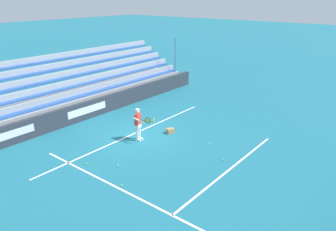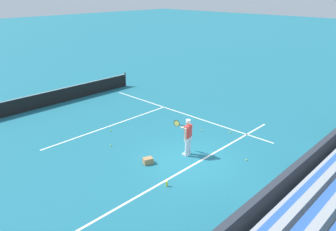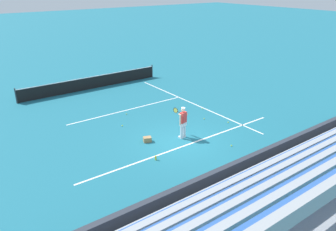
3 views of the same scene
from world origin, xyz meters
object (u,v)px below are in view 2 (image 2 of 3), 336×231
at_px(tennis_ball_stray_back, 111,131).
at_px(water_bottle, 167,184).
at_px(ball_box_cardboard, 148,161).
at_px(tennis_ball_by_box, 111,146).
at_px(tennis_net, 60,96).
at_px(tennis_ball_toward_net, 195,118).
at_px(tennis_ball_near_player, 246,160).
at_px(tennis_ball_on_baseline, 202,130).
at_px(tennis_ball_far_right, 230,132).
at_px(tennis_player, 188,137).

distance_m(tennis_ball_stray_back, water_bottle, 5.92).
bearing_deg(ball_box_cardboard, tennis_ball_stray_back, 76.18).
height_order(tennis_ball_by_box, water_bottle, water_bottle).
relative_size(tennis_ball_by_box, water_bottle, 0.30).
bearing_deg(ball_box_cardboard, tennis_net, 81.70).
bearing_deg(tennis_ball_toward_net, tennis_ball_stray_back, 154.70).
xyz_separation_m(tennis_ball_by_box, tennis_ball_stray_back, (1.07, 1.41, 0.00)).
bearing_deg(tennis_ball_near_player, tennis_ball_toward_net, 64.64).
distance_m(tennis_ball_stray_back, tennis_net, 6.14).
relative_size(tennis_ball_near_player, tennis_net, 0.01).
height_order(tennis_ball_on_baseline, water_bottle, water_bottle).
bearing_deg(tennis_ball_on_baseline, water_bottle, -155.91).
height_order(tennis_ball_on_baseline, tennis_ball_far_right, same).
relative_size(ball_box_cardboard, tennis_ball_on_baseline, 6.06).
bearing_deg(tennis_ball_near_player, tennis_net, 97.47).
bearing_deg(ball_box_cardboard, tennis_ball_far_right, -8.35).
distance_m(tennis_ball_near_player, tennis_net, 13.04).
distance_m(tennis_ball_on_baseline, tennis_ball_near_player, 3.60).
bearing_deg(tennis_ball_stray_back, tennis_ball_near_player, -72.16).
bearing_deg(tennis_ball_toward_net, tennis_ball_by_box, 172.88).
bearing_deg(water_bottle, ball_box_cardboard, 68.80).
bearing_deg(tennis_ball_on_baseline, tennis_net, 106.92).
height_order(tennis_ball_by_box, tennis_ball_near_player, same).
bearing_deg(tennis_ball_on_baseline, tennis_ball_by_box, 155.68).
xyz_separation_m(tennis_ball_near_player, tennis_ball_far_right, (2.00, 2.17, 0.00)).
bearing_deg(ball_box_cardboard, tennis_ball_toward_net, 18.40).
bearing_deg(ball_box_cardboard, water_bottle, -111.20).
bearing_deg(water_bottle, tennis_ball_near_player, -16.36).
bearing_deg(tennis_player, tennis_ball_toward_net, 34.60).
xyz_separation_m(tennis_player, tennis_ball_by_box, (-1.88, 3.19, -0.86)).
bearing_deg(tennis_ball_on_baseline, tennis_ball_near_player, -109.58).
relative_size(tennis_player, tennis_ball_far_right, 25.98).
relative_size(tennis_player, water_bottle, 7.80).
xyz_separation_m(tennis_ball_near_player, tennis_ball_stray_back, (-2.19, 6.82, 0.00)).
bearing_deg(tennis_ball_by_box, tennis_ball_on_baseline, -24.32).
xyz_separation_m(ball_box_cardboard, tennis_net, (1.46, 9.99, 0.36)).
distance_m(tennis_ball_near_player, tennis_ball_stray_back, 7.16).
relative_size(tennis_ball_on_baseline, tennis_net, 0.01).
height_order(tennis_ball_far_right, tennis_net, tennis_net).
bearing_deg(tennis_ball_far_right, water_bottle, -169.88).
distance_m(tennis_ball_by_box, tennis_ball_stray_back, 1.77).
distance_m(tennis_ball_near_player, tennis_ball_far_right, 2.95).
relative_size(tennis_ball_toward_net, water_bottle, 0.30).
bearing_deg(tennis_ball_on_baseline, ball_box_cardboard, -173.96).
distance_m(tennis_ball_by_box, tennis_net, 7.69).
height_order(tennis_ball_toward_net, water_bottle, water_bottle).
bearing_deg(water_bottle, tennis_ball_toward_net, 30.55).
relative_size(tennis_ball_near_player, tennis_ball_toward_net, 1.00).
distance_m(tennis_ball_far_right, tennis_net, 11.37).
relative_size(tennis_ball_near_player, tennis_ball_far_right, 1.00).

